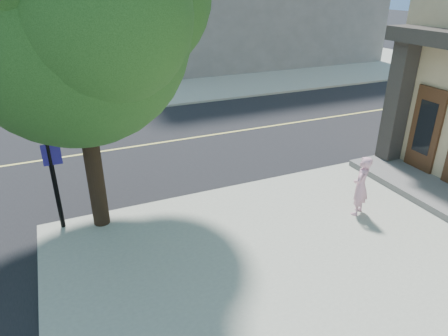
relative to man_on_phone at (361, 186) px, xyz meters
name	(u,v)px	position (x,y,z in m)	size (l,w,h in m)	color
ground	(80,221)	(-6.63, 2.67, -0.91)	(140.00, 140.00, 0.00)	black
road_ew	(67,157)	(-6.63, 7.17, -0.91)	(140.00, 9.00, 0.01)	black
sidewalk_ne	(225,55)	(6.87, 24.17, -0.85)	(29.00, 25.00, 0.12)	#9E9F8E
man_on_phone	(361,186)	(0.00, 0.00, 0.00)	(0.58, 0.38, 1.58)	#E49FB6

